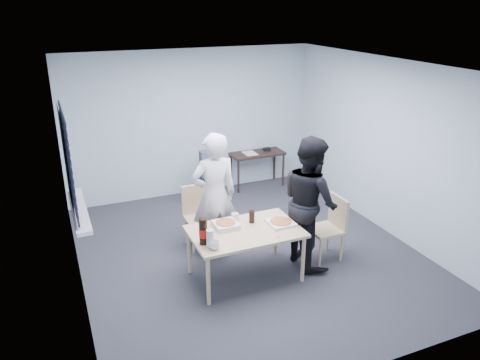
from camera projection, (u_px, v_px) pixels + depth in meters
name	position (u px, v px, depth m)	size (l,w,h in m)	color
room	(70.00, 169.00, 5.67)	(5.00, 5.00, 5.00)	#303136
dining_table	(245.00, 235.00, 5.85)	(1.38, 0.87, 0.67)	tan
chair_far	(198.00, 211.00, 6.73)	(0.42, 0.42, 0.89)	tan
chair_right	(331.00, 223.00, 6.37)	(0.42, 0.42, 0.89)	tan
person_white	(214.00, 196.00, 6.30)	(0.65, 0.42, 1.77)	silver
person_black	(310.00, 202.00, 6.13)	(0.86, 0.47, 1.77)	black
side_table	(257.00, 156.00, 8.82)	(1.01, 0.45, 0.67)	#312018
stool	(210.00, 182.00, 8.05)	(0.39, 0.39, 0.54)	black
backpack	(210.00, 164.00, 7.92)	(0.32, 0.24, 0.45)	slate
pizza_box_a	(226.00, 225.00, 5.90)	(0.30, 0.30, 0.07)	white
pizza_box_b	(281.00, 222.00, 5.99)	(0.32, 0.32, 0.05)	white
mug_a	(215.00, 245.00, 5.38)	(0.12, 0.12, 0.10)	white
mug_b	(235.00, 217.00, 6.09)	(0.10, 0.10, 0.09)	white
cola_glass	(252.00, 217.00, 6.01)	(0.07, 0.07, 0.16)	black
soda_bottle	(203.00, 232.00, 5.45)	(0.10, 0.10, 0.33)	black
plastic_cups	(210.00, 238.00, 5.41)	(0.09, 0.09, 0.21)	silver
rubber_band	(278.00, 237.00, 5.65)	(0.06, 0.06, 0.00)	red
papers	(250.00, 153.00, 8.75)	(0.22, 0.31, 0.01)	white
black_box	(267.00, 149.00, 8.90)	(0.13, 0.09, 0.05)	black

